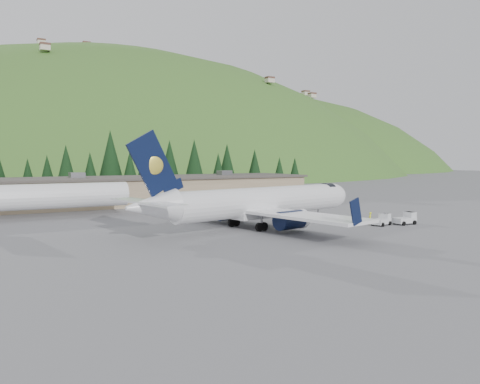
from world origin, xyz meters
name	(u,v)px	position (x,y,z in m)	size (l,w,h in m)	color
ground	(264,227)	(0.00, 0.00, 0.00)	(600.00, 600.00, 0.00)	#59595E
airliner	(258,203)	(-0.99, -0.18, 3.06)	(34.49, 32.54, 11.47)	white
second_airliner	(27,196)	(-24.92, 22.00, 3.32)	(27.50, 11.00, 10.05)	white
baggage_tug_a	(382,220)	(13.78, -6.60, 0.66)	(3.03, 2.22, 1.48)	silver
baggage_tug_b	(406,219)	(17.09, -7.59, 0.71)	(3.01, 1.86, 1.58)	silver
terminal_building	(132,190)	(-5.01, 38.00, 2.62)	(71.00, 17.00, 6.10)	#8D7957
ramp_worker	(370,218)	(13.10, -5.17, 0.79)	(0.58, 0.38, 1.59)	#F6FE1B
tree_line	(96,166)	(-6.24, 60.31, 6.88)	(112.72, 17.56, 13.79)	black
hills	(143,318)	(53.34, 207.38, -82.80)	(614.00, 330.00, 300.00)	#3D5D25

